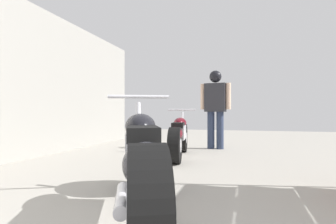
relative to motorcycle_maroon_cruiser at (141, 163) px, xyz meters
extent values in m
plane|color=#A8A399|center=(-0.03, 1.62, -0.42)|extent=(18.65, 18.65, 0.00)
cube|color=#A3A099|center=(-2.92, 1.62, 0.97)|extent=(0.08, 8.55, 2.77)
cylinder|color=black|center=(-0.31, 0.72, -0.09)|extent=(0.45, 0.68, 0.65)
cylinder|color=silver|center=(-0.31, 0.72, -0.09)|extent=(0.30, 0.31, 0.25)
cylinder|color=black|center=(0.28, -0.63, -0.09)|extent=(0.45, 0.68, 0.65)
cylinder|color=silver|center=(0.28, -0.63, -0.09)|extent=(0.30, 0.31, 0.25)
cube|color=silver|center=(-0.02, 0.04, 0.09)|extent=(0.48, 0.69, 0.28)
ellipsoid|color=black|center=(-0.11, 0.25, 0.27)|extent=(0.45, 0.59, 0.22)
cube|color=black|center=(0.06, -0.12, 0.24)|extent=(0.40, 0.54, 0.10)
ellipsoid|color=black|center=(0.26, -0.58, 0.11)|extent=(0.42, 0.52, 0.24)
cylinder|color=silver|center=(-0.30, 0.68, 0.21)|extent=(0.15, 0.25, 0.59)
cylinder|color=silver|center=(-0.28, 0.64, 0.56)|extent=(0.59, 0.29, 0.04)
cylinder|color=silver|center=(-0.02, -0.29, -0.19)|extent=(0.31, 0.55, 0.09)
cylinder|color=black|center=(-0.47, 3.52, -0.13)|extent=(0.26, 0.60, 0.58)
cylinder|color=silver|center=(-0.47, 3.52, -0.13)|extent=(0.22, 0.24, 0.22)
cylinder|color=black|center=(-0.30, 2.21, -0.13)|extent=(0.26, 0.60, 0.58)
cylinder|color=silver|center=(-0.30, 2.21, -0.13)|extent=(0.22, 0.24, 0.22)
cube|color=silver|center=(-0.38, 2.86, 0.04)|extent=(0.29, 0.60, 0.25)
ellipsoid|color=#5B0F19|center=(-0.41, 3.06, 0.20)|extent=(0.30, 0.50, 0.20)
cube|color=black|center=(-0.36, 2.70, 0.17)|extent=(0.26, 0.46, 0.09)
ellipsoid|color=#5B0F19|center=(-0.30, 2.26, 0.05)|extent=(0.29, 0.43, 0.22)
cylinder|color=silver|center=(-0.47, 3.48, 0.15)|extent=(0.08, 0.23, 0.53)
cylinder|color=silver|center=(-0.46, 3.44, 0.45)|extent=(0.56, 0.11, 0.03)
cylinder|color=silver|center=(-0.47, 2.58, -0.21)|extent=(0.15, 0.51, 0.08)
cylinder|color=#2D3851|center=(0.03, 4.22, 0.00)|extent=(0.18, 0.18, 0.83)
cylinder|color=#2D3851|center=(0.24, 4.20, 0.00)|extent=(0.18, 0.18, 0.83)
cube|color=#2D2D33|center=(0.14, 4.21, 0.73)|extent=(0.48, 0.29, 0.64)
cylinder|color=beige|center=(-0.15, 4.24, 0.76)|extent=(0.12, 0.12, 0.58)
cylinder|color=beige|center=(0.42, 4.18, 0.76)|extent=(0.12, 0.12, 0.58)
sphere|color=black|center=(0.14, 4.21, 1.19)|extent=(0.23, 0.23, 0.23)
sphere|color=black|center=(0.14, 4.21, 1.21)|extent=(0.27, 0.27, 0.27)
camera|label=1|loc=(0.78, -1.98, 0.39)|focal=29.11mm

